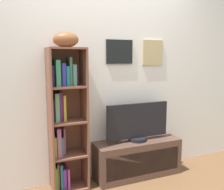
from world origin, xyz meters
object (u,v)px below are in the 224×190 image
Objects in this scene: football at (66,40)px; television at (138,122)px; bookshelf at (64,119)px; tv_stand at (137,158)px.

football is 0.33× the size of television.
football is (0.04, -0.03, 0.85)m from bookshelf.
bookshelf is 1.05m from tv_stand.
tv_stand is (0.84, -0.03, -1.41)m from football.
tv_stand is at bearing -4.19° from bookshelf.
bookshelf is 1.94× the size of television.
television is at bearing 90.00° from tv_stand.
bookshelf is 0.89m from television.
tv_stand is (0.88, -0.06, -0.57)m from bookshelf.
television is at bearing -2.15° from football.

